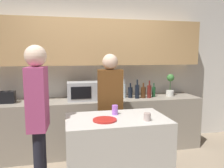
{
  "coord_description": "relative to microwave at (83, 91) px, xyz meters",
  "views": [
    {
      "loc": [
        -0.49,
        -2.15,
        1.62
      ],
      "look_at": [
        0.07,
        0.42,
        1.27
      ],
      "focal_mm": 35.0,
      "sensor_mm": 36.0,
      "label": 1
    }
  ],
  "objects": [
    {
      "name": "back_counter",
      "position": [
        0.2,
        -0.0,
        -0.59
      ],
      "size": [
        3.6,
        0.62,
        0.89
      ],
      "color": "gray",
      "rests_on": "ground_plane"
    },
    {
      "name": "kitchen_island",
      "position": [
        0.27,
        -1.23,
        -0.58
      ],
      "size": [
        1.13,
        0.68,
        0.92
      ],
      "color": "beige",
      "rests_on": "ground_plane"
    },
    {
      "name": "plate_on_island",
      "position": [
        0.12,
        -1.31,
        -0.11
      ],
      "size": [
        0.26,
        0.26,
        0.01
      ],
      "color": "red",
      "rests_on": "kitchen_island"
    },
    {
      "name": "back_wall",
      "position": [
        0.2,
        0.27,
        0.5
      ],
      "size": [
        6.4,
        0.4,
        2.7
      ],
      "color": "silver",
      "rests_on": "ground_plane"
    },
    {
      "name": "person_left",
      "position": [
        -0.58,
        -1.18,
        -0.01
      ],
      "size": [
        0.23,
        0.35,
        1.72
      ],
      "rotation": [
        0.0,
        0.0,
        -1.63
      ],
      "color": "black",
      "rests_on": "ground_plane"
    },
    {
      "name": "potted_plant",
      "position": [
        1.55,
        0.0,
        0.05
      ],
      "size": [
        0.14,
        0.14,
        0.39
      ],
      "color": "silver",
      "rests_on": "back_counter"
    },
    {
      "name": "cup_0",
      "position": [
        0.28,
        -1.1,
        -0.06
      ],
      "size": [
        0.07,
        0.07,
        0.11
      ],
      "color": "#B46AE5",
      "rests_on": "kitchen_island"
    },
    {
      "name": "bottle_2",
      "position": [
        0.9,
        -0.08,
        -0.03
      ],
      "size": [
        0.08,
        0.08,
        0.32
      ],
      "color": "black",
      "rests_on": "back_counter"
    },
    {
      "name": "bottle_0",
      "position": [
        0.7,
        0.03,
        -0.03
      ],
      "size": [
        0.07,
        0.07,
        0.32
      ],
      "color": "silver",
      "rests_on": "back_counter"
    },
    {
      "name": "bottle_3",
      "position": [
        1.02,
        -0.05,
        -0.05
      ],
      "size": [
        0.09,
        0.09,
        0.26
      ],
      "color": "#472814",
      "rests_on": "back_counter"
    },
    {
      "name": "microwave",
      "position": [
        0.0,
        0.0,
        0.0
      ],
      "size": [
        0.52,
        0.39,
        0.3
      ],
      "color": "#B7BABC",
      "rests_on": "back_counter"
    },
    {
      "name": "bottle_4",
      "position": [
        1.12,
        -0.07,
        -0.04
      ],
      "size": [
        0.07,
        0.07,
        0.3
      ],
      "color": "maroon",
      "rests_on": "back_counter"
    },
    {
      "name": "cup_1",
      "position": [
        0.56,
        -1.4,
        -0.08
      ],
      "size": [
        0.08,
        0.08,
        0.08
      ],
      "color": "#C2AAA2",
      "rests_on": "kitchen_island"
    },
    {
      "name": "person_center",
      "position": [
        0.32,
        -0.63,
        -0.07
      ],
      "size": [
        0.35,
        0.22,
        1.63
      ],
      "rotation": [
        0.0,
        0.0,
        -3.22
      ],
      "color": "black",
      "rests_on": "ground_plane"
    },
    {
      "name": "bottle_5",
      "position": [
        1.23,
        -0.01,
        -0.06
      ],
      "size": [
        0.06,
        0.06,
        0.24
      ],
      "color": "#194723",
      "rests_on": "back_counter"
    },
    {
      "name": "toaster",
      "position": [
        -1.18,
        0.0,
        -0.06
      ],
      "size": [
        0.26,
        0.16,
        0.18
      ],
      "color": "black",
      "rests_on": "back_counter"
    },
    {
      "name": "bottle_1",
      "position": [
        0.81,
        -0.0,
        -0.05
      ],
      "size": [
        0.08,
        0.08,
        0.25
      ],
      "color": "black",
      "rests_on": "back_counter"
    }
  ]
}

